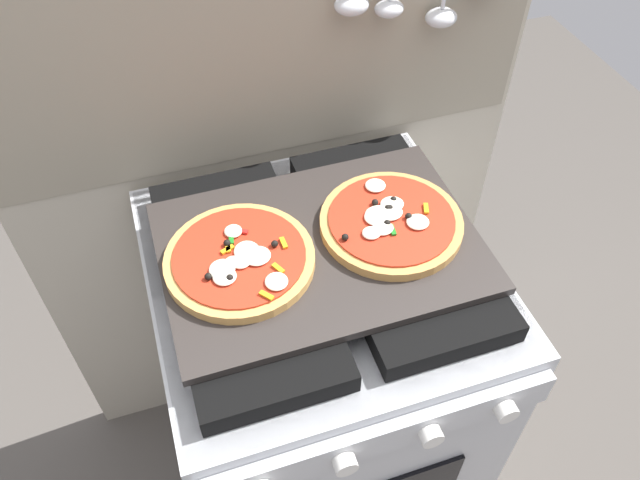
{
  "coord_description": "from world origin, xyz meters",
  "views": [
    {
      "loc": [
        -0.23,
        -0.68,
        1.71
      ],
      "look_at": [
        0.0,
        0.0,
        0.93
      ],
      "focal_mm": 35.26,
      "sensor_mm": 36.0,
      "label": 1
    }
  ],
  "objects": [
    {
      "name": "ground_plane",
      "position": [
        0.0,
        0.0,
        0.0
      ],
      "size": [
        4.0,
        4.0,
        0.0
      ],
      "primitive_type": "plane",
      "color": "#4C4742"
    },
    {
      "name": "kitchen_backsplash",
      "position": [
        0.0,
        0.33,
        0.79
      ],
      "size": [
        1.1,
        0.09,
        1.55
      ],
      "color": "#B2A893",
      "rests_on": "ground_plane"
    },
    {
      "name": "stove",
      "position": [
        -0.0,
        -0.0,
        0.45
      ],
      "size": [
        0.6,
        0.64,
        0.9
      ],
      "color": "#B7BABF",
      "rests_on": "ground_plane"
    },
    {
      "name": "baking_tray",
      "position": [
        0.0,
        0.0,
        0.91
      ],
      "size": [
        0.54,
        0.38,
        0.02
      ],
      "primitive_type": "cube",
      "color": "#2D2826",
      "rests_on": "stove"
    },
    {
      "name": "pizza_left",
      "position": [
        -0.14,
        -0.01,
        0.93
      ],
      "size": [
        0.25,
        0.25,
        0.03
      ],
      "color": "tan",
      "rests_on": "baking_tray"
    },
    {
      "name": "pizza_right",
      "position": [
        0.13,
        0.0,
        0.93
      ],
      "size": [
        0.25,
        0.25,
        0.03
      ],
      "color": "#C18947",
      "rests_on": "baking_tray"
    }
  ]
}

